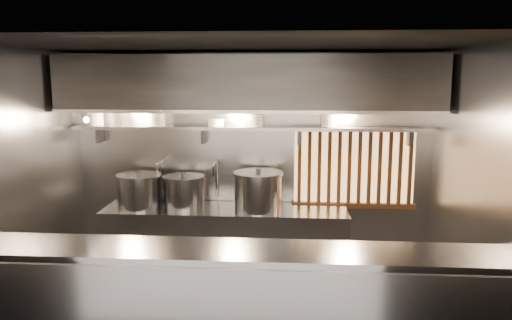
# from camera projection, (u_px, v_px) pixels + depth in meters

# --- Properties ---
(ceiling) EXTENTS (4.50, 4.50, 0.00)m
(ceiling) POSITION_uv_depth(u_px,v_px,m) (238.00, 45.00, 4.70)
(ceiling) COLOR black
(ceiling) RESTS_ON wall_back
(wall_back) EXTENTS (4.50, 0.00, 4.50)m
(wall_back) POSITION_uv_depth(u_px,v_px,m) (252.00, 164.00, 6.41)
(wall_back) COLOR gray
(wall_back) RESTS_ON floor
(wall_left) EXTENTS (0.00, 3.00, 3.00)m
(wall_left) POSITION_uv_depth(u_px,v_px,m) (21.00, 186.00, 5.10)
(wall_left) COLOR gray
(wall_left) RESTS_ON floor
(wall_right) EXTENTS (0.00, 3.00, 3.00)m
(wall_right) POSITION_uv_depth(u_px,v_px,m) (473.00, 194.00, 4.77)
(wall_right) COLOR gray
(wall_right) RESTS_ON floor
(serving_counter) EXTENTS (4.50, 0.56, 1.13)m
(serving_counter) POSITION_uv_depth(u_px,v_px,m) (227.00, 314.00, 4.13)
(serving_counter) COLOR #9D9DA2
(serving_counter) RESTS_ON floor
(cooking_bench) EXTENTS (3.00, 0.70, 0.90)m
(cooking_bench) POSITION_uv_depth(u_px,v_px,m) (225.00, 243.00, 6.23)
(cooking_bench) COLOR #9D9DA2
(cooking_bench) RESTS_ON floor
(bowl_shelf) EXTENTS (4.40, 0.34, 0.04)m
(bowl_shelf) POSITION_uv_depth(u_px,v_px,m) (250.00, 128.00, 6.15)
(bowl_shelf) COLOR #9D9DA2
(bowl_shelf) RESTS_ON wall_back
(exhaust_hood) EXTENTS (4.40, 0.81, 0.65)m
(exhaust_hood) POSITION_uv_depth(u_px,v_px,m) (249.00, 84.00, 5.85)
(exhaust_hood) COLOR #2D2D30
(exhaust_hood) RESTS_ON ceiling
(wood_screen) EXTENTS (1.56, 0.09, 1.04)m
(wood_screen) POSITION_uv_depth(u_px,v_px,m) (354.00, 167.00, 6.27)
(wood_screen) COLOR #FFBC72
(wood_screen) RESTS_ON wall_back
(faucet_left) EXTENTS (0.04, 0.30, 0.50)m
(faucet_left) POSITION_uv_depth(u_px,v_px,m) (161.00, 171.00, 6.38)
(faucet_left) COLOR silver
(faucet_left) RESTS_ON wall_back
(faucet_right) EXTENTS (0.04, 0.30, 0.50)m
(faucet_right) POSITION_uv_depth(u_px,v_px,m) (215.00, 172.00, 6.33)
(faucet_right) COLOR silver
(faucet_right) RESTS_ON wall_back
(heat_lamp) EXTENTS (0.25, 0.35, 0.20)m
(heat_lamp) POSITION_uv_depth(u_px,v_px,m) (85.00, 115.00, 5.80)
(heat_lamp) COLOR #9D9DA2
(heat_lamp) RESTS_ON exhaust_hood
(pendant_bulb) EXTENTS (0.09, 0.09, 0.19)m
(pendant_bulb) POSITION_uv_depth(u_px,v_px,m) (241.00, 122.00, 6.03)
(pendant_bulb) COLOR #2D2D30
(pendant_bulb) RESTS_ON exhaust_hood
(stock_pot_left) EXTENTS (0.64, 0.64, 0.44)m
(stock_pot_left) POSITION_uv_depth(u_px,v_px,m) (184.00, 191.00, 6.19)
(stock_pot_left) COLOR #9D9DA2
(stock_pot_left) RESTS_ON cooking_bench
(stock_pot_mid) EXTENTS (0.67, 0.67, 0.46)m
(stock_pot_mid) POSITION_uv_depth(u_px,v_px,m) (139.00, 191.00, 6.16)
(stock_pot_mid) COLOR #9D9DA2
(stock_pot_mid) RESTS_ON cooking_bench
(stock_pot_right) EXTENTS (0.71, 0.71, 0.51)m
(stock_pot_right) POSITION_uv_depth(u_px,v_px,m) (258.00, 191.00, 6.05)
(stock_pot_right) COLOR #9D9DA2
(stock_pot_right) RESTS_ON cooking_bench
(bowl_stack_0) EXTENTS (0.23, 0.23, 0.17)m
(bowl_stack_0) POSITION_uv_depth(u_px,v_px,m) (95.00, 118.00, 6.28)
(bowl_stack_0) COLOR white
(bowl_stack_0) RESTS_ON bowl_shelf
(bowl_stack_1) EXTENTS (0.24, 0.24, 0.17)m
(bowl_stack_1) POSITION_uv_depth(u_px,v_px,m) (156.00, 119.00, 6.22)
(bowl_stack_1) COLOR white
(bowl_stack_1) RESTS_ON bowl_shelf
(bowl_stack_2) EXTENTS (0.21, 0.21, 0.09)m
(bowl_stack_2) POSITION_uv_depth(u_px,v_px,m) (216.00, 122.00, 6.17)
(bowl_stack_2) COLOR white
(bowl_stack_2) RESTS_ON bowl_shelf
(bowl_stack_3) EXTENTS (0.23, 0.23, 0.17)m
(bowl_stack_3) POSITION_uv_depth(u_px,v_px,m) (254.00, 119.00, 6.13)
(bowl_stack_3) COLOR white
(bowl_stack_3) RESTS_ON bowl_shelf
(bowl_stack_4) EXTENTS (0.21, 0.21, 0.17)m
(bowl_stack_4) POSITION_uv_depth(u_px,v_px,m) (330.00, 120.00, 6.07)
(bowl_stack_4) COLOR white
(bowl_stack_4) RESTS_ON bowl_shelf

